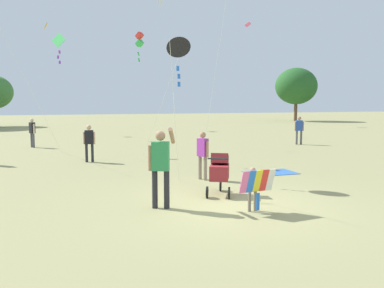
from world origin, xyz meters
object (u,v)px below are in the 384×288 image
Objects in this scene: kite_adult_black at (178,48)px; kite_blue_high at (140,41)px; person_kid_running at (89,140)px; picnic_blanket at (271,173)px; person_sitting_far at (32,130)px; person_adult_flyer at (161,162)px; person_couple_left at (203,152)px; stroller at (219,170)px; person_red_shirt at (299,128)px; kite_green_novelty at (56,47)px; child_with_butterfly_kite at (254,184)px.

kite_adult_black is 4.06m from kite_blue_high.
person_kid_running reaches higher than picnic_blanket.
kite_blue_high is at bearing -55.41° from person_sitting_far.
kite_blue_high is at bearing 95.33° from kite_adult_black.
picnic_blanket is at bearing -46.11° from kite_blue_high.
person_adult_flyer is 1.22× the size of person_sitting_far.
picnic_blanket is (2.43, 0.42, -0.82)m from person_couple_left.
stroller is 12.49m from person_red_shirt.
kite_adult_black is at bearing -65.48° from person_sitting_far.
kite_green_novelty is at bearing -63.16° from person_sitting_far.
child_with_butterfly_kite is 3.62m from person_couple_left.
picnic_blanket is (6.47, -7.27, -4.59)m from kite_green_novelty.
person_adult_flyer is 1.11× the size of picnic_blanket.
picnic_blanket is at bearing -51.67° from person_sitting_far.
person_sitting_far is at bearing 112.49° from person_kid_running.
person_sitting_far is at bearing 114.52° from kite_adult_black.
person_red_shirt is at bearing 54.53° from child_with_butterfly_kite.
stroller is 0.21× the size of kite_green_novelty.
person_sitting_far is (-13.20, 2.66, -0.02)m from person_red_shirt.
person_adult_flyer reaches higher than person_red_shirt.
person_couple_left is at bearing -62.30° from kite_green_novelty.
kite_green_novelty is at bearing 109.21° from child_with_butterfly_kite.
kite_adult_black is at bearing -138.83° from person_red_shirt.
stroller is at bearing -96.50° from person_couple_left.
person_kid_running is at bearing 123.27° from person_couple_left.
person_sitting_far reaches higher than child_with_butterfly_kite.
child_with_butterfly_kite is 0.66× the size of person_couple_left.
child_with_butterfly_kite is 13.74m from person_red_shirt.
stroller is at bearing -68.37° from kite_green_novelty.
picnic_blanket is at bearing -37.10° from person_kid_running.
stroller is 0.79× the size of person_kid_running.
kite_green_novelty reaches higher than kite_blue_high.
kite_adult_black is 11.74m from person_red_shirt.
kite_adult_black is at bearing -173.82° from picnic_blanket.
person_couple_left reaches higher than stroller.
person_kid_running is (1.09, -3.20, -3.78)m from kite_green_novelty.
picnic_blanket is (4.31, 3.18, -1.00)m from person_adult_flyer.
person_red_shirt is at bearing -11.41° from person_sitting_far.
kite_blue_high is 5.56m from person_couple_left.
person_adult_flyer is at bearing -81.60° from person_kid_running.
child_with_butterfly_kite is at bearing -82.82° from kite_blue_high.
kite_green_novelty is (-3.94, 11.31, 4.02)m from child_with_butterfly_kite.
person_couple_left is at bearing -136.09° from person_red_shirt.
kite_green_novelty is 5.07m from person_kid_running.
person_adult_flyer is 7.33m from person_kid_running.
stroller is 0.27× the size of kite_adult_black.
person_couple_left is (4.04, -7.69, -3.77)m from kite_green_novelty.
kite_adult_black is 0.85× the size of kite_blue_high.
stroller is (1.66, 0.82, -0.40)m from person_adult_flyer.
kite_adult_black is (-0.48, 2.02, 3.14)m from stroller.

